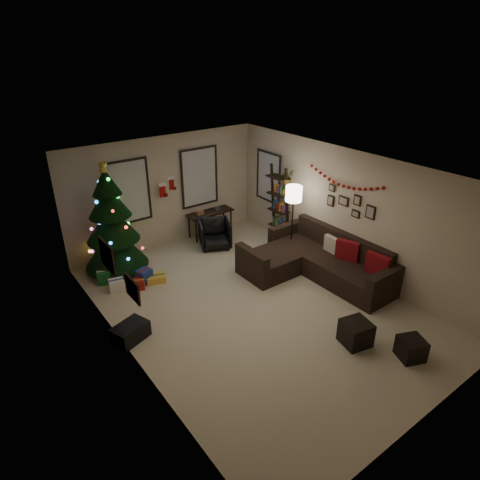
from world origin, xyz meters
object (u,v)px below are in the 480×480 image
sofa (315,262)px  desk_chair (215,234)px  desk (210,214)px  bookshelf (279,205)px  christmas_tree (112,227)px

sofa → desk_chair: 2.63m
desk → desk_chair: bearing=-114.3°
desk → bookshelf: (1.22, -1.30, 0.37)m
desk → bookshelf: bookshelf is taller
sofa → bookshelf: bookshelf is taller
christmas_tree → bookshelf: size_ratio=1.29×
desk → bookshelf: bearing=-46.8°
desk → desk_chair: size_ratio=1.75×
christmas_tree → sofa: size_ratio=0.85×
desk → desk_chair: (-0.29, -0.65, -0.23)m
sofa → christmas_tree: bearing=140.9°
sofa → desk_chair: bearing=112.9°
desk_chair → christmas_tree: bearing=-163.6°
sofa → desk_chair: sofa is taller
sofa → bookshelf: size_ratio=1.52×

